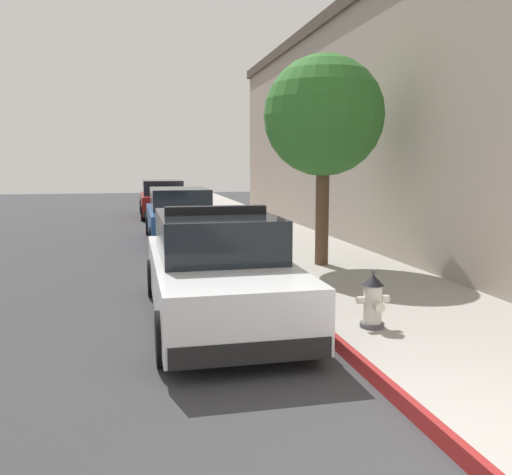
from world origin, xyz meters
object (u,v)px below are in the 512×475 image
at_px(police_cruiser, 217,270).
at_px(street_tree, 324,117).
at_px(parked_car_dark_far, 163,199).
at_px(parked_car_silver_ahead, 180,216).
at_px(fire_hydrant, 373,301).

height_order(police_cruiser, street_tree, street_tree).
bearing_deg(police_cruiser, parked_car_dark_far, 89.76).
xyz_separation_m(police_cruiser, parked_car_dark_far, (0.07, 16.16, -0.00)).
height_order(police_cruiser, parked_car_dark_far, police_cruiser).
bearing_deg(parked_car_dark_far, police_cruiser, -90.24).
xyz_separation_m(parked_car_silver_ahead, fire_hydrant, (1.68, -9.77, -0.22)).
xyz_separation_m(parked_car_dark_far, street_tree, (2.62, -13.15, 2.50)).
height_order(parked_car_silver_ahead, parked_car_dark_far, same).
relative_size(police_cruiser, parked_car_silver_ahead, 1.00).
relative_size(police_cruiser, fire_hydrant, 6.37).
xyz_separation_m(fire_hydrant, street_tree, (0.85, 4.41, 2.72)).
height_order(parked_car_dark_far, fire_hydrant, parked_car_dark_far).
bearing_deg(police_cruiser, street_tree, 48.19).
relative_size(police_cruiser, street_tree, 1.12).
relative_size(fire_hydrant, street_tree, 0.18).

